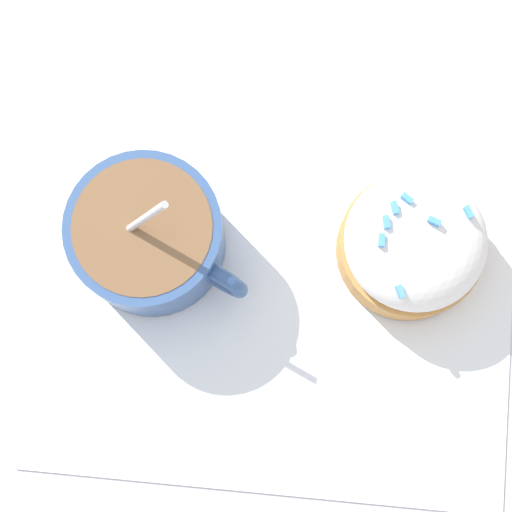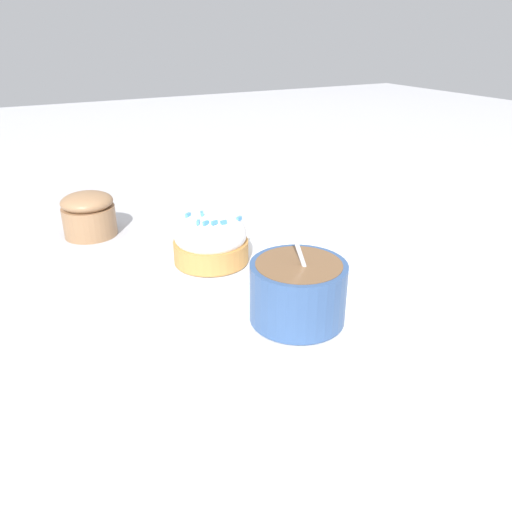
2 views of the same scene
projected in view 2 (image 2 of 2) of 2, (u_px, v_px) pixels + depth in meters
The scene contains 5 objects.
ground_plane at pixel (247, 289), 0.52m from camera, with size 3.00×3.00×0.00m, color #B2B2B7.
paper_napkin at pixel (247, 288), 0.52m from camera, with size 0.30×0.31×0.00m.
coffee_cup at pixel (298, 288), 0.45m from camera, with size 0.11×0.09×0.10m.
frosted_pastry at pixel (211, 240), 0.56m from camera, with size 0.09×0.09×0.06m.
sugar_bowl at pixel (89, 214), 0.64m from camera, with size 0.07×0.07×0.06m.
Camera 2 is at (0.41, -0.20, 0.25)m, focal length 35.00 mm.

